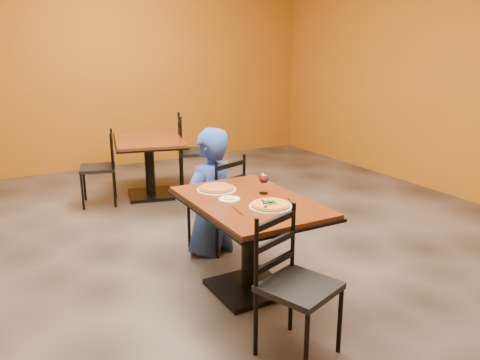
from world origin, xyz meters
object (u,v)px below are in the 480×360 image
pizza_main (271,204)px  chair_second_left (98,168)px  chair_second_right (196,152)px  plate_main (271,207)px  side_plate (229,199)px  table_second (149,153)px  pizza_far (217,188)px  chair_main_near (299,288)px  plate_far (217,190)px  diner (209,191)px  wine_glass (264,182)px  table_main (249,224)px  chair_main_far (216,202)px

pizza_main → chair_second_left: bearing=100.5°
chair_second_right → plate_main: chair_second_right is taller
chair_second_right → side_plate: size_ratio=6.23×
table_second → pizza_far: bearing=-95.9°
table_second → pizza_far: pizza_far is taller
chair_main_near → plate_far: (0.03, 1.18, 0.30)m
chair_main_near → diner: (0.21, 1.69, 0.13)m
pizza_main → wine_glass: 0.34m
chair_second_left → diner: bearing=32.5°
table_second → side_plate: size_ratio=8.56×
plate_main → pizza_far: 0.58m
table_main → chair_main_far: chair_main_far is taller
chair_main_near → plate_far: bearing=68.6°
pizza_far → wine_glass: size_ratio=1.56×
wine_glass → chair_main_far: bearing=91.0°
chair_main_near → side_plate: chair_main_near is taller
pizza_main → diner: bearing=88.6°
table_second → side_plate: side_plate is taller
chair_second_right → plate_far: 2.56m
wine_glass → diner: bearing=97.7°
pizza_far → side_plate: 0.27m
plate_far → diner: bearing=70.7°
diner → wine_glass: size_ratio=6.46×
chair_main_far → table_main: bearing=60.2°
chair_second_left → side_plate: 2.69m
table_second → plate_main: bearing=-91.9°
plate_main → pizza_main: pizza_main is taller
table_main → diner: 0.85m
chair_second_right → wine_glass: size_ratio=5.53×
chair_main_near → wine_glass: bearing=51.5°
plate_far → side_plate: (-0.03, -0.26, 0.00)m
side_plate → diner: bearing=75.3°
chair_second_right → pizza_far: 2.56m
chair_second_right → side_plate: bearing=-179.9°
table_second → chair_second_right: size_ratio=1.38×
pizza_main → side_plate: pizza_main is taller
chair_main_far → pizza_main: chair_main_far is taller
plate_main → pizza_main: bearing=0.0°
table_main → table_second: (0.14, 2.72, -0.00)m
plate_main → wine_glass: size_ratio=1.72×
chair_main_near → chair_second_left: 3.58m
pizza_main → chair_main_near: bearing=-106.7°
chair_main_near → chair_main_far: size_ratio=1.01×
chair_main_far → diner: 0.16m
wine_glass → table_second: bearing=90.7°
chair_second_left → chair_second_right: chair_second_right is taller
table_second → plate_main: size_ratio=4.42×
table_main → diner: diner is taller
plate_main → chair_second_left: bearing=100.5°
table_second → pizza_main: 2.95m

